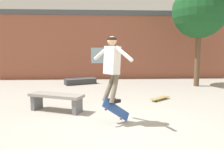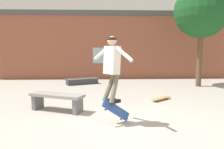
{
  "view_description": "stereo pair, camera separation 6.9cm",
  "coord_description": "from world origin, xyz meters",
  "px_view_note": "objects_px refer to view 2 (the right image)",
  "views": [
    {
      "loc": [
        -0.46,
        -4.64,
        1.74
      ],
      "look_at": [
        -0.2,
        0.31,
        1.16
      ],
      "focal_mm": 35.0,
      "sensor_mm": 36.0,
      "label": 1
    },
    {
      "loc": [
        -0.39,
        -4.64,
        1.74
      ],
      "look_at": [
        -0.2,
        0.31,
        1.16
      ],
      "focal_mm": 35.0,
      "sensor_mm": 36.0,
      "label": 2
    }
  ],
  "objects_px": {
    "park_bench": "(57,99)",
    "skateboard_flipping": "(116,110)",
    "tree_right": "(202,11)",
    "skate_ledge": "(82,81)",
    "skater": "(112,63)",
    "skateboard_resting": "(161,98)"
  },
  "relations": [
    {
      "from": "tree_right",
      "to": "skateboard_resting",
      "type": "bearing_deg",
      "value": -132.27
    },
    {
      "from": "tree_right",
      "to": "skateboard_flipping",
      "type": "xyz_separation_m",
      "value": [
        -4.17,
        -5.07,
        -3.11
      ]
    },
    {
      "from": "tree_right",
      "to": "park_bench",
      "type": "distance_m",
      "value": 7.63
    },
    {
      "from": "tree_right",
      "to": "skate_ledge",
      "type": "relative_size",
      "value": 2.93
    },
    {
      "from": "skate_ledge",
      "to": "skater",
      "type": "distance_m",
      "value": 6.14
    },
    {
      "from": "tree_right",
      "to": "skater",
      "type": "distance_m",
      "value": 6.89
    },
    {
      "from": "tree_right",
      "to": "park_bench",
      "type": "height_order",
      "value": "tree_right"
    },
    {
      "from": "skate_ledge",
      "to": "skateboard_flipping",
      "type": "distance_m",
      "value": 6.07
    },
    {
      "from": "skateboard_flipping",
      "to": "park_bench",
      "type": "bearing_deg",
      "value": 117.67
    },
    {
      "from": "skateboard_resting",
      "to": "skate_ledge",
      "type": "bearing_deg",
      "value": -89.24
    },
    {
      "from": "skate_ledge",
      "to": "skateboard_resting",
      "type": "height_order",
      "value": "skate_ledge"
    },
    {
      "from": "park_bench",
      "to": "skater",
      "type": "relative_size",
      "value": 1.07
    },
    {
      "from": "park_bench",
      "to": "skateboard_flipping",
      "type": "height_order",
      "value": "skateboard_flipping"
    },
    {
      "from": "park_bench",
      "to": "skater",
      "type": "bearing_deg",
      "value": -13.88
    },
    {
      "from": "skater",
      "to": "skateboard_resting",
      "type": "relative_size",
      "value": 1.91
    },
    {
      "from": "skater",
      "to": "skateboard_flipping",
      "type": "height_order",
      "value": "skater"
    },
    {
      "from": "skateboard_resting",
      "to": "skateboard_flipping",
      "type": "bearing_deg",
      "value": 14.56
    },
    {
      "from": "skateboard_flipping",
      "to": "skateboard_resting",
      "type": "relative_size",
      "value": 0.84
    },
    {
      "from": "skater",
      "to": "skate_ledge",
      "type": "bearing_deg",
      "value": 62.79
    },
    {
      "from": "skater",
      "to": "tree_right",
      "type": "bearing_deg",
      "value": 10.28
    },
    {
      "from": "skater",
      "to": "skateboard_resting",
      "type": "height_order",
      "value": "skater"
    },
    {
      "from": "park_bench",
      "to": "skate_ledge",
      "type": "relative_size",
      "value": 1.01
    }
  ]
}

